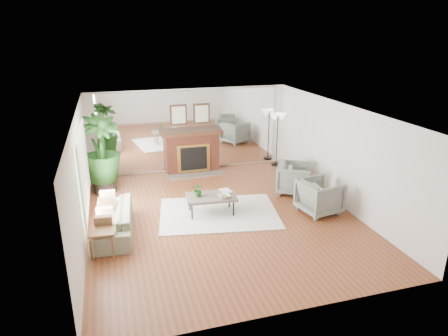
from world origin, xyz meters
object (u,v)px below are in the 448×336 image
object	(u,v)px
fireplace	(192,151)
coffee_table	(211,197)
sofa	(113,220)
potted_ficus	(102,152)
armchair_front	(320,197)
armchair_back	(294,178)
floor_lamp	(278,121)
side_table	(103,234)

from	to	relation	value
fireplace	coffee_table	bearing A→B (deg)	-93.81
sofa	potted_ficus	distance (m)	2.59
fireplace	potted_ficus	world-z (taller)	potted_ficus
fireplace	sofa	distance (m)	4.16
coffee_table	armchair_front	distance (m)	2.57
armchair_back	armchair_front	bearing A→B (deg)	-148.82
coffee_table	sofa	distance (m)	2.27
sofa	floor_lamp	bearing A→B (deg)	126.21
armchair_back	side_table	size ratio (longest dim) A/B	1.67
sofa	potted_ficus	bearing A→B (deg)	-172.01
side_table	armchair_front	bearing A→B (deg)	6.15
fireplace	side_table	size ratio (longest dim) A/B	3.86
sofa	fireplace	bearing A→B (deg)	148.25
fireplace	armchair_back	world-z (taller)	fireplace
fireplace	floor_lamp	bearing A→B (deg)	-3.37
potted_ficus	floor_lamp	world-z (taller)	potted_ficus
potted_ficus	side_table	bearing A→B (deg)	-90.86
potted_ficus	fireplace	bearing A→B (deg)	18.96
armchair_back	potted_ficus	size ratio (longest dim) A/B	0.42
fireplace	potted_ficus	bearing A→B (deg)	-161.04
coffee_table	armchair_back	bearing A→B (deg)	15.19
coffee_table	armchair_back	size ratio (longest dim) A/B	1.38
coffee_table	sofa	world-z (taller)	sofa
armchair_back	side_table	world-z (taller)	armchair_back
sofa	floor_lamp	distance (m)	6.16
coffee_table	sofa	size ratio (longest dim) A/B	0.61
side_table	floor_lamp	xyz separation A→B (m)	(5.35, 4.05, 0.99)
side_table	potted_ficus	distance (m)	3.38
coffee_table	side_table	world-z (taller)	side_table
sofa	armchair_back	distance (m)	4.79
floor_lamp	fireplace	bearing A→B (deg)	176.63
armchair_back	floor_lamp	world-z (taller)	floor_lamp
sofa	side_table	bearing A→B (deg)	-8.51
fireplace	sofa	world-z (taller)	fireplace
sofa	armchair_back	world-z (taller)	armchair_back
armchair_back	armchair_front	distance (m)	1.29
fireplace	floor_lamp	world-z (taller)	fireplace
fireplace	armchair_front	size ratio (longest dim) A/B	2.30
coffee_table	potted_ficus	world-z (taller)	potted_ficus
fireplace	sofa	xyz separation A→B (m)	(-2.45, -3.34, -0.37)
coffee_table	side_table	size ratio (longest dim) A/B	2.30
side_table	floor_lamp	bearing A→B (deg)	37.13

